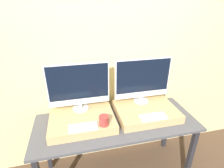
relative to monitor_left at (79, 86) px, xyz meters
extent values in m
cube|color=#DBC684|center=(0.36, 0.20, 0.13)|extent=(8.00, 0.04, 2.60)
cube|color=#47474C|center=(0.36, -0.21, -0.39)|extent=(1.75, 0.67, 0.03)
cube|color=#232328|center=(1.18, -0.48, -0.79)|extent=(0.05, 0.05, 0.77)
cube|color=#232328|center=(-0.45, 0.07, -0.79)|extent=(0.05, 0.05, 0.77)
cube|color=#232328|center=(1.18, 0.07, -0.79)|extent=(0.05, 0.05, 0.77)
cube|color=tan|center=(0.00, -0.16, -0.33)|extent=(0.67, 0.51, 0.09)
cylinder|color=silver|center=(0.00, 0.00, -0.28)|extent=(0.18, 0.18, 0.01)
cylinder|color=silver|center=(0.00, 0.00, -0.25)|extent=(0.04, 0.04, 0.05)
cube|color=silver|center=(0.00, 0.00, 0.01)|extent=(0.65, 0.02, 0.47)
cube|color=black|center=(0.00, -0.01, 0.04)|extent=(0.63, 0.00, 0.39)
cube|color=silver|center=(0.00, -0.01, -0.19)|extent=(0.65, 0.00, 0.06)
cube|color=silver|center=(0.00, -0.34, -0.28)|extent=(0.28, 0.12, 0.01)
cube|color=silver|center=(0.00, -0.34, -0.27)|extent=(0.26, 0.11, 0.00)
cylinder|color=#9E332D|center=(0.20, -0.34, -0.23)|extent=(0.10, 0.10, 0.10)
cube|color=tan|center=(0.72, -0.16, -0.33)|extent=(0.67, 0.51, 0.09)
cylinder|color=silver|center=(0.72, 0.00, -0.28)|extent=(0.18, 0.18, 0.01)
cylinder|color=silver|center=(0.72, 0.00, -0.25)|extent=(0.04, 0.04, 0.05)
cube|color=silver|center=(0.72, 0.00, 0.01)|extent=(0.65, 0.02, 0.47)
cube|color=black|center=(0.72, -0.01, 0.04)|extent=(0.63, 0.00, 0.39)
cube|color=silver|center=(0.72, -0.01, -0.19)|extent=(0.65, 0.00, 0.06)
cube|color=silver|center=(0.72, -0.34, -0.28)|extent=(0.28, 0.12, 0.01)
cube|color=silver|center=(0.72, -0.34, -0.27)|extent=(0.26, 0.11, 0.00)
camera|label=1|loc=(-0.04, -1.70, 0.81)|focal=28.00mm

